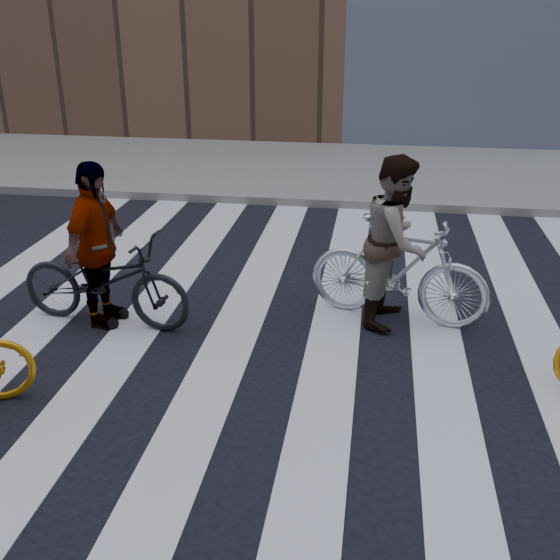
% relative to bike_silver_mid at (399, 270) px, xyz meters
% --- Properties ---
extents(ground, '(100.00, 100.00, 0.00)m').
position_rel_bike_silver_mid_xyz_m(ground, '(-1.21, -0.76, -0.61)').
color(ground, black).
rests_on(ground, ground).
extents(sidewalk_far, '(100.00, 5.00, 0.15)m').
position_rel_bike_silver_mid_xyz_m(sidewalk_far, '(-1.21, 6.74, -0.54)').
color(sidewalk_far, gray).
rests_on(sidewalk_far, ground).
extents(zebra_crosswalk, '(8.25, 10.00, 0.01)m').
position_rel_bike_silver_mid_xyz_m(zebra_crosswalk, '(-1.21, -0.76, -0.60)').
color(zebra_crosswalk, silver).
rests_on(zebra_crosswalk, ground).
extents(bike_silver_mid, '(2.11, 1.03, 1.22)m').
position_rel_bike_silver_mid_xyz_m(bike_silver_mid, '(0.00, 0.00, 0.00)').
color(bike_silver_mid, silver).
rests_on(bike_silver_mid, ground).
extents(bike_dark_rear, '(2.09, 0.93, 1.06)m').
position_rel_bike_silver_mid_xyz_m(bike_dark_rear, '(-3.23, -0.59, -0.08)').
color(bike_dark_rear, black).
rests_on(bike_dark_rear, ground).
extents(rider_mid, '(0.92, 1.07, 1.91)m').
position_rel_bike_silver_mid_xyz_m(rider_mid, '(-0.05, 0.00, 0.34)').
color(rider_mid, slate).
rests_on(rider_mid, ground).
extents(rider_rear, '(0.57, 1.13, 1.86)m').
position_rel_bike_silver_mid_xyz_m(rider_rear, '(-3.28, -0.59, 0.32)').
color(rider_rear, slate).
rests_on(rider_rear, ground).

